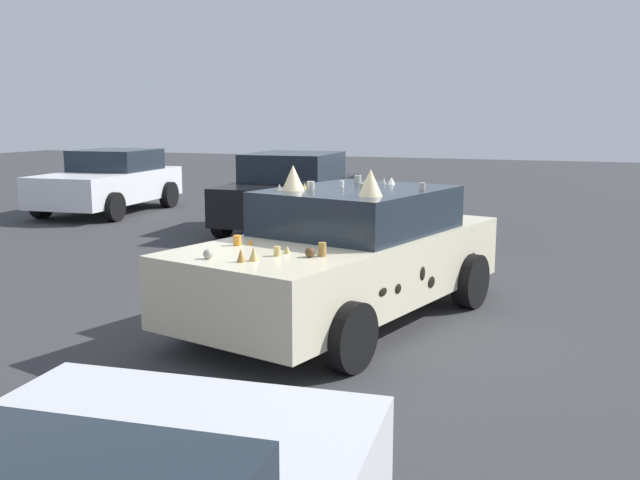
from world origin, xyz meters
The scene contains 4 objects.
ground_plane centered at (0.00, 0.00, 0.00)m, with size 60.00×60.00×0.00m, color #38383A.
art_car_decorated centered at (0.05, -0.01, 0.75)m, with size 4.62×2.82×1.74m.
parked_sedan_far_left centered at (6.69, 8.05, 0.72)m, with size 4.13×2.27×1.45m.
parked_sedan_row_back_center centered at (5.79, 3.06, 0.76)m, with size 4.04×2.20×1.52m.
Camera 1 is at (-7.43, -2.45, 2.29)m, focal length 40.50 mm.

